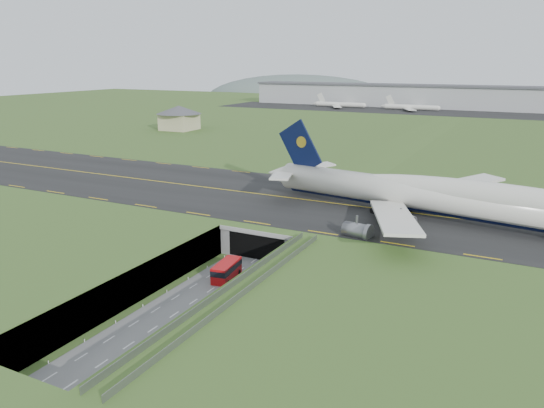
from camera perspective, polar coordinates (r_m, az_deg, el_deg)
The scene contains 10 objects.
ground at distance 96.38m, azimuth -3.98°, elevation -7.57°, with size 900.00×900.00×0.00m, color #3C5622.
airfield_deck at distance 95.26m, azimuth -4.01°, elevation -5.91°, with size 800.00×800.00×6.00m, color gray.
trench_road at distance 90.53m, azimuth -6.43°, elevation -9.12°, with size 12.00×75.00×0.20m, color slate.
taxiway at distance 122.42m, azimuth 3.88°, elevation 0.41°, with size 800.00×44.00×0.18m, color black.
tunnel_portal at distance 108.98m, azimuth 0.49°, elevation -2.94°, with size 17.00×22.30×6.00m.
guideway at distance 74.07m, azimuth -4.29°, elevation -10.35°, with size 3.00×53.00×7.05m.
jumbo_jet at distance 110.32m, azimuth 18.06°, elevation 0.69°, with size 85.79×56.15×18.81m.
shuttle_tram at distance 93.85m, azimuth -4.91°, elevation -7.13°, with size 3.78×7.77×3.05m.
service_building at distance 252.17m, azimuth -9.97°, elevation 9.35°, with size 21.47×21.47×11.29m.
cargo_terminal at distance 379.06m, azimuth 20.20°, elevation 10.72°, with size 320.00×67.00×15.60m.
Camera 1 is at (45.99, -76.12, 37.15)m, focal length 35.00 mm.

